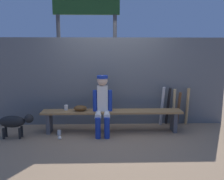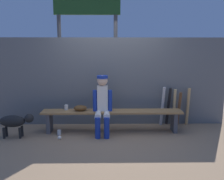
{
  "view_description": "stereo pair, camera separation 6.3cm",
  "coord_description": "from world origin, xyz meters",
  "px_view_note": "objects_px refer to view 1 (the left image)",
  "views": [
    {
      "loc": [
        -0.14,
        -4.83,
        1.75
      ],
      "look_at": [
        0.0,
        0.0,
        0.92
      ],
      "focal_mm": 37.28,
      "sensor_mm": 36.0,
      "label": 1
    },
    {
      "loc": [
        -0.07,
        -4.83,
        1.75
      ],
      "look_at": [
        0.0,
        0.0,
        0.92
      ],
      "focal_mm": 37.28,
      "sensor_mm": 36.0,
      "label": 2
    }
  ],
  "objects_px": {
    "bat_wood_natural": "(174,107)",
    "bat_aluminum_black": "(168,106)",
    "player_seated": "(102,103)",
    "scoreboard": "(89,18)",
    "bat_aluminum_silver": "(162,106)",
    "bat_wood_dark": "(178,109)",
    "baseball_glove": "(80,108)",
    "baseball": "(60,138)",
    "bat_wood_tan": "(187,106)",
    "cup_on_bench": "(66,108)",
    "dugout_bench": "(112,115)",
    "dog": "(15,122)",
    "cup_on_ground": "(59,133)"
  },
  "relations": [
    {
      "from": "bat_aluminum_silver",
      "to": "cup_on_bench",
      "type": "relative_size",
      "value": 8.48
    },
    {
      "from": "dog",
      "to": "bat_wood_dark",
      "type": "bearing_deg",
      "value": 10.9
    },
    {
      "from": "baseball_glove",
      "to": "cup_on_bench",
      "type": "bearing_deg",
      "value": 165.93
    },
    {
      "from": "cup_on_ground",
      "to": "dog",
      "type": "height_order",
      "value": "dog"
    },
    {
      "from": "player_seated",
      "to": "bat_wood_dark",
      "type": "height_order",
      "value": "player_seated"
    },
    {
      "from": "baseball_glove",
      "to": "cup_on_bench",
      "type": "relative_size",
      "value": 2.55
    },
    {
      "from": "baseball_glove",
      "to": "bat_aluminum_silver",
      "type": "bearing_deg",
      "value": 11.45
    },
    {
      "from": "bat_aluminum_black",
      "to": "bat_wood_dark",
      "type": "distance_m",
      "value": 0.24
    },
    {
      "from": "dugout_bench",
      "to": "bat_wood_dark",
      "type": "bearing_deg",
      "value": 13.43
    },
    {
      "from": "cup_on_bench",
      "to": "scoreboard",
      "type": "height_order",
      "value": "scoreboard"
    },
    {
      "from": "bat_wood_dark",
      "to": "baseball_glove",
      "type": "bearing_deg",
      "value": -170.55
    },
    {
      "from": "player_seated",
      "to": "scoreboard",
      "type": "height_order",
      "value": "scoreboard"
    },
    {
      "from": "dog",
      "to": "baseball_glove",
      "type": "bearing_deg",
      "value": 13.39
    },
    {
      "from": "bat_wood_natural",
      "to": "dog",
      "type": "height_order",
      "value": "bat_wood_natural"
    },
    {
      "from": "bat_aluminum_black",
      "to": "bat_wood_natural",
      "type": "relative_size",
      "value": 1.05
    },
    {
      "from": "baseball_glove",
      "to": "cup_on_bench",
      "type": "xyz_separation_m",
      "value": [
        -0.31,
        0.08,
        -0.0
      ]
    },
    {
      "from": "bat_aluminum_silver",
      "to": "scoreboard",
      "type": "xyz_separation_m",
      "value": [
        -1.73,
        0.95,
        2.08
      ]
    },
    {
      "from": "cup_on_bench",
      "to": "dog",
      "type": "xyz_separation_m",
      "value": [
        -0.96,
        -0.38,
        -0.19
      ]
    },
    {
      "from": "player_seated",
      "to": "scoreboard",
      "type": "xyz_separation_m",
      "value": [
        -0.35,
        1.44,
        1.88
      ]
    },
    {
      "from": "baseball",
      "to": "bat_aluminum_black",
      "type": "bearing_deg",
      "value": 20.39
    },
    {
      "from": "bat_wood_tan",
      "to": "baseball",
      "type": "height_order",
      "value": "bat_wood_tan"
    },
    {
      "from": "bat_wood_natural",
      "to": "scoreboard",
      "type": "bearing_deg",
      "value": 155.19
    },
    {
      "from": "bat_aluminum_silver",
      "to": "bat_wood_tan",
      "type": "height_order",
      "value": "bat_aluminum_silver"
    },
    {
      "from": "bat_wood_natural",
      "to": "bat_aluminum_black",
      "type": "bearing_deg",
      "value": 160.72
    },
    {
      "from": "bat_aluminum_black",
      "to": "bat_wood_dark",
      "type": "height_order",
      "value": "bat_aluminum_black"
    },
    {
      "from": "bat_wood_natural",
      "to": "bat_wood_tan",
      "type": "height_order",
      "value": "bat_wood_tan"
    },
    {
      "from": "cup_on_bench",
      "to": "scoreboard",
      "type": "xyz_separation_m",
      "value": [
        0.44,
        1.25,
        2.02
      ]
    },
    {
      "from": "bat_wood_dark",
      "to": "bat_wood_tan",
      "type": "height_order",
      "value": "bat_wood_tan"
    },
    {
      "from": "baseball",
      "to": "cup_on_ground",
      "type": "bearing_deg",
      "value": 102.92
    },
    {
      "from": "player_seated",
      "to": "bat_wood_natural",
      "type": "xyz_separation_m",
      "value": [
        1.66,
        0.51,
        -0.23
      ]
    },
    {
      "from": "bat_wood_dark",
      "to": "bat_wood_tan",
      "type": "bearing_deg",
      "value": 14.45
    },
    {
      "from": "baseball_glove",
      "to": "bat_aluminum_black",
      "type": "distance_m",
      "value": 2.06
    },
    {
      "from": "bat_wood_tan",
      "to": "dog",
      "type": "height_order",
      "value": "bat_wood_tan"
    },
    {
      "from": "dugout_bench",
      "to": "scoreboard",
      "type": "bearing_deg",
      "value": 112.63
    },
    {
      "from": "cup_on_bench",
      "to": "bat_wood_natural",
      "type": "bearing_deg",
      "value": 7.5
    },
    {
      "from": "bat_wood_dark",
      "to": "dugout_bench",
      "type": "bearing_deg",
      "value": -166.57
    },
    {
      "from": "bat_aluminum_silver",
      "to": "bat_wood_dark",
      "type": "relative_size",
      "value": 1.16
    },
    {
      "from": "bat_aluminum_black",
      "to": "bat_wood_natural",
      "type": "height_order",
      "value": "bat_aluminum_black"
    },
    {
      "from": "bat_wood_dark",
      "to": "baseball",
      "type": "relative_size",
      "value": 10.9
    },
    {
      "from": "baseball",
      "to": "cup_on_bench",
      "type": "relative_size",
      "value": 0.67
    },
    {
      "from": "bat_aluminum_silver",
      "to": "baseball",
      "type": "xyz_separation_m",
      "value": [
        -2.22,
        -0.81,
        -0.43
      ]
    },
    {
      "from": "baseball_glove",
      "to": "bat_aluminum_silver",
      "type": "height_order",
      "value": "bat_aluminum_silver"
    },
    {
      "from": "bat_wood_natural",
      "to": "baseball",
      "type": "xyz_separation_m",
      "value": [
        -2.51,
        -0.84,
        -0.4
      ]
    },
    {
      "from": "dugout_bench",
      "to": "dog",
      "type": "relative_size",
      "value": 3.55
    },
    {
      "from": "scoreboard",
      "to": "cup_on_ground",
      "type": "bearing_deg",
      "value": -109.96
    },
    {
      "from": "player_seated",
      "to": "bat_aluminum_silver",
      "type": "height_order",
      "value": "player_seated"
    },
    {
      "from": "baseball",
      "to": "dog",
      "type": "relative_size",
      "value": 0.09
    },
    {
      "from": "bat_aluminum_black",
      "to": "bat_wood_natural",
      "type": "distance_m",
      "value": 0.14
    },
    {
      "from": "dugout_bench",
      "to": "bat_wood_natural",
      "type": "distance_m",
      "value": 1.51
    },
    {
      "from": "player_seated",
      "to": "dog",
      "type": "xyz_separation_m",
      "value": [
        -1.75,
        -0.2,
        -0.33
      ]
    }
  ]
}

